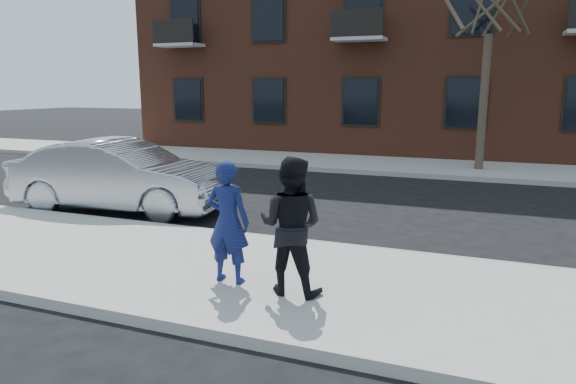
% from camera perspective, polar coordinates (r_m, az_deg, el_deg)
% --- Properties ---
extents(ground, '(100.00, 100.00, 0.00)m').
position_cam_1_polar(ground, '(8.46, -13.59, -7.71)').
color(ground, black).
rests_on(ground, ground).
extents(near_sidewalk, '(50.00, 3.50, 0.15)m').
position_cam_1_polar(near_sidewalk, '(8.24, -14.61, -7.72)').
color(near_sidewalk, '#9B9893').
rests_on(near_sidewalk, ground).
extents(near_curb, '(50.00, 0.10, 0.15)m').
position_cam_1_polar(near_curb, '(9.68, -8.43, -4.56)').
color(near_curb, '#999691').
rests_on(near_curb, ground).
extents(far_sidewalk, '(50.00, 3.50, 0.15)m').
position_cam_1_polar(far_sidewalk, '(18.56, 6.38, 3.23)').
color(far_sidewalk, '#9B9893').
rests_on(far_sidewalk, ground).
extents(far_curb, '(50.00, 0.10, 0.15)m').
position_cam_1_polar(far_curb, '(16.85, 4.83, 2.41)').
color(far_curb, '#999691').
rests_on(far_curb, ground).
extents(apartment_building, '(24.30, 10.30, 12.30)m').
position_cam_1_polar(apartment_building, '(24.90, 15.64, 19.04)').
color(apartment_building, brown).
rests_on(apartment_building, ground).
extents(silver_sedan, '(5.00, 2.15, 1.60)m').
position_cam_1_polar(silver_sedan, '(12.03, -18.10, 1.70)').
color(silver_sedan, '#999BA3').
rests_on(silver_sedan, ground).
extents(man_hoodie, '(0.62, 0.49, 1.67)m').
position_cam_1_polar(man_hoodie, '(6.89, -6.68, -3.32)').
color(man_hoodie, navy).
rests_on(man_hoodie, near_sidewalk).
extents(man_peacoat, '(0.86, 0.67, 1.76)m').
position_cam_1_polar(man_peacoat, '(6.48, 0.32, -3.78)').
color(man_peacoat, black).
rests_on(man_peacoat, near_sidewalk).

